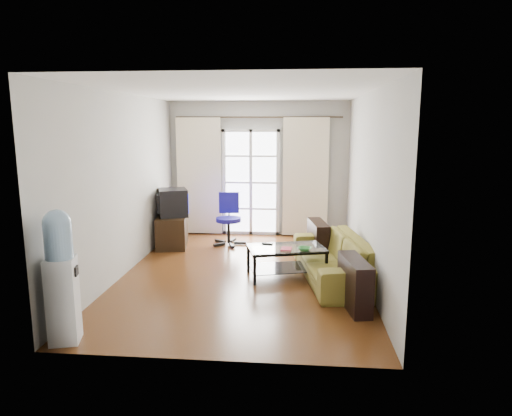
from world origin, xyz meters
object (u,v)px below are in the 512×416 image
(coffee_table, at_px, (286,258))
(task_chair, at_px, (229,229))
(sofa, at_px, (333,258))
(crt_tv, at_px, (172,203))
(water_cooler, at_px, (61,274))
(tv_stand, at_px, (172,231))

(coffee_table, distance_m, task_chair, 2.11)
(sofa, xyz_separation_m, crt_tv, (-2.84, 1.56, 0.51))
(sofa, height_order, water_cooler, water_cooler)
(coffee_table, xyz_separation_m, water_cooler, (-2.24, -2.29, 0.45))
(crt_tv, relative_size, task_chair, 0.70)
(sofa, height_order, coffee_table, sofa)
(coffee_table, height_order, crt_tv, crt_tv)
(coffee_table, relative_size, crt_tv, 1.82)
(crt_tv, bearing_deg, tv_stand, -111.01)
(task_chair, xyz_separation_m, water_cooler, (-1.11, -4.07, 0.45))
(crt_tv, height_order, water_cooler, water_cooler)
(sofa, xyz_separation_m, task_chair, (-1.82, 1.81, -0.03))
(coffee_table, relative_size, task_chair, 1.28)
(sofa, bearing_deg, coffee_table, -101.66)
(crt_tv, bearing_deg, sofa, -49.54)
(task_chair, distance_m, water_cooler, 4.25)
(coffee_table, height_order, tv_stand, tv_stand)
(task_chair, bearing_deg, sofa, -49.93)
(sofa, height_order, tv_stand, sofa)
(sofa, xyz_separation_m, tv_stand, (-2.84, 1.52, -0.03))
(sofa, bearing_deg, tv_stand, -127.76)
(crt_tv, xyz_separation_m, water_cooler, (-0.09, -3.83, -0.09))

